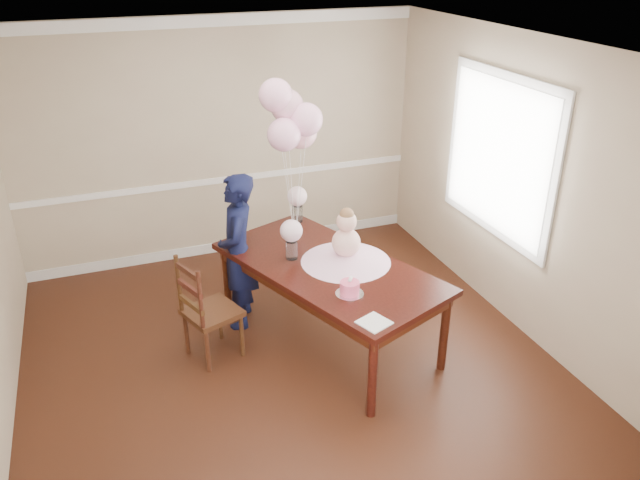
{
  "coord_description": "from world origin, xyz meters",
  "views": [
    {
      "loc": [
        -1.31,
        -4.17,
        3.42
      ],
      "look_at": [
        0.37,
        0.35,
        1.05
      ],
      "focal_mm": 35.0,
      "sensor_mm": 36.0,
      "label": 1
    }
  ],
  "objects_px": {
    "dining_chair_seat": "(212,312)",
    "woman": "(238,252)",
    "birthday_cake": "(350,288)",
    "dining_table_top": "(329,268)"
  },
  "relations": [
    {
      "from": "dining_chair_seat",
      "to": "woman",
      "type": "height_order",
      "value": "woman"
    },
    {
      "from": "dining_table_top",
      "to": "birthday_cake",
      "type": "xyz_separation_m",
      "value": [
        -0.02,
        -0.52,
        0.09
      ]
    },
    {
      "from": "birthday_cake",
      "to": "woman",
      "type": "distance_m",
      "value": 1.3
    },
    {
      "from": "dining_table_top",
      "to": "woman",
      "type": "bearing_deg",
      "value": 116.7
    },
    {
      "from": "birthday_cake",
      "to": "dining_table_top",
      "type": "bearing_deg",
      "value": 87.79
    },
    {
      "from": "dining_chair_seat",
      "to": "birthday_cake",
      "type": "bearing_deg",
      "value": -54.04
    },
    {
      "from": "birthday_cake",
      "to": "woman",
      "type": "xyz_separation_m",
      "value": [
        -0.66,
        1.12,
        -0.09
      ]
    },
    {
      "from": "dining_table_top",
      "to": "dining_chair_seat",
      "type": "height_order",
      "value": "dining_table_top"
    },
    {
      "from": "dining_chair_seat",
      "to": "woman",
      "type": "distance_m",
      "value": 0.66
    },
    {
      "from": "birthday_cake",
      "to": "woman",
      "type": "height_order",
      "value": "woman"
    }
  ]
}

